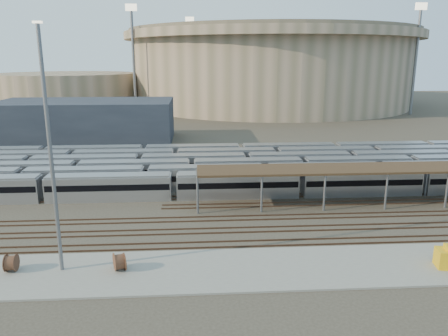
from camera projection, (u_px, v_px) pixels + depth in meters
ground at (258, 215)px, 57.69m from camera, size 420.00×420.00×0.00m
apron at (230, 269)px, 42.84m from camera, size 50.00×9.00×0.20m
subway_trains at (271, 167)px, 75.44m from camera, size 121.27×23.90×3.60m
inspection_shed at (409, 169)px, 61.73m from camera, size 60.30×6.00×5.30m
empty_tracks at (264, 229)px, 52.83m from camera, size 170.00×9.62×0.18m
stadium at (270, 66)px, 190.58m from camera, size 124.00×124.00×32.50m
secondary_arena at (67, 91)px, 177.81m from camera, size 56.00×56.00×14.00m
service_building at (86, 121)px, 107.39m from camera, size 42.00×20.00×10.00m
floodlight_0 at (133, 56)px, 157.02m from camera, size 4.00×1.00×38.40m
floodlight_2 at (416, 56)px, 153.75m from camera, size 4.00×1.00×38.40m
floodlight_3 at (190, 56)px, 206.64m from camera, size 4.00×1.00×38.40m
cable_reel_west at (11, 263)px, 42.13m from camera, size 0.99×1.73×1.70m
cable_reel_east at (120, 262)px, 42.31m from camera, size 1.51×1.97×1.74m
yard_light_pole at (51, 153)px, 39.74m from camera, size 0.81×0.36×23.11m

